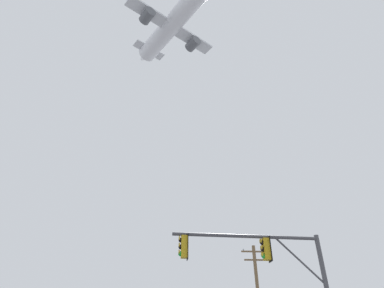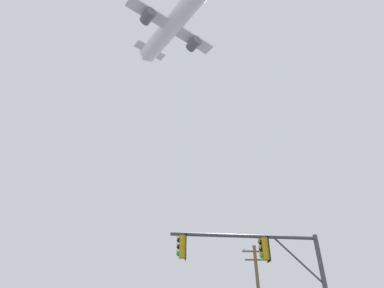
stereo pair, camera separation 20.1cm
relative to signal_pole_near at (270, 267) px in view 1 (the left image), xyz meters
name	(u,v)px [view 1 (the left image)]	position (x,y,z in m)	size (l,w,h in m)	color
signal_pole_near	(270,267)	(0.00, 0.00, 0.00)	(6.50, 0.69, 5.84)	#4C4C51
airplane	(173,23)	(-5.20, 20.71, 41.88)	(14.64, 18.69, 5.72)	white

